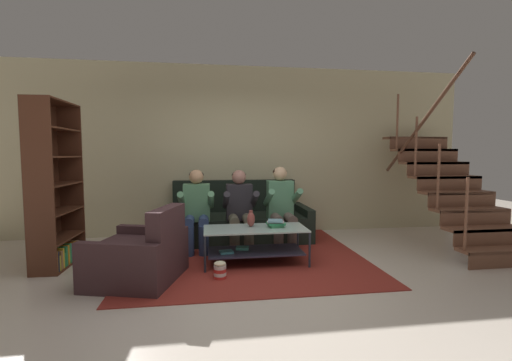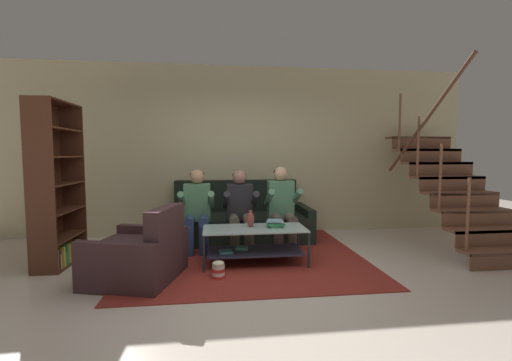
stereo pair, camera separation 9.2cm
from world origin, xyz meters
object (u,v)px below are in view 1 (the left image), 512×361
Objects in this scene: person_seated_right at (281,204)px; person_seated_middle at (240,207)px; coffee_table at (254,240)px; person_seated_left at (197,207)px; armchair at (140,257)px; popcorn_tub at (220,270)px; couch at (236,221)px; bookshelf at (53,201)px; vase at (251,219)px; book_stack at (276,223)px.

person_seated_middle is at bearing -179.64° from person_seated_right.
coffee_table is at bearing -80.48° from person_seated_middle.
armchair is at bearing -118.02° from person_seated_left.
popcorn_tub is at bearing -106.03° from person_seated_middle.
armchair is 0.89m from popcorn_tub.
coffee_table reaches higher than popcorn_tub.
person_seated_middle reaches higher than coffee_table.
popcorn_tub is (0.28, -1.18, -0.53)m from person_seated_left.
person_seated_middle is (0.62, -0.00, -0.01)m from person_seated_left.
popcorn_tub is at bearing -76.45° from person_seated_left.
popcorn_tub is (-0.34, -1.76, -0.19)m from couch.
popcorn_tub is at bearing -100.91° from couch.
bookshelf is 2.27m from popcorn_tub.
vase reaches higher than popcorn_tub.
couch is at bearing 137.31° from person_seated_right.
book_stack is (0.31, -0.07, -0.05)m from vase.
couch reaches higher than vase.
person_seated_middle is at bearing 73.97° from popcorn_tub.
person_seated_right is 3.02m from bookshelf.
person_seated_right is 0.74m from book_stack.
person_seated_left is at bearing 13.53° from bookshelf.
book_stack reaches higher than popcorn_tub.
bookshelf reaches higher than person_seated_right.
person_seated_right is at bearing 0.36° from person_seated_middle.
person_seated_middle is 0.62m from person_seated_right.
person_seated_left is 1.33m from popcorn_tub.
person_seated_left is 1.23m from book_stack.
bookshelf reaches higher than person_seated_middle.
person_seated_right is (0.62, -0.57, 0.35)m from couch.
person_seated_left reaches higher than couch.
book_stack is (1.02, -0.68, -0.13)m from person_seated_left.
bookshelf is at bearing 175.40° from vase.
book_stack is at bearing -108.33° from person_seated_right.
coffee_table is 6.14× the size of vase.
person_seated_right reaches higher than vase.
book_stack is (0.40, -1.26, 0.21)m from couch.
couch is at bearing 79.09° from popcorn_tub.
person_seated_left is 0.97× the size of person_seated_right.
person_seated_left is 5.09× the size of book_stack.
person_seated_left is 1.80m from bookshelf.
couch reaches higher than armchair.
person_seated_middle is 0.89× the size of coffee_table.
book_stack is at bearing -5.50° from bookshelf.
book_stack reaches higher than coffee_table.
person_seated_right reaches higher than couch.
person_seated_left is 0.94m from vase.
person_seated_middle is 0.78m from coffee_table.
bookshelf is at bearing -169.98° from person_seated_middle.
armchair reaches higher than vase.
coffee_table is (-0.51, -0.70, -0.34)m from person_seated_right.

